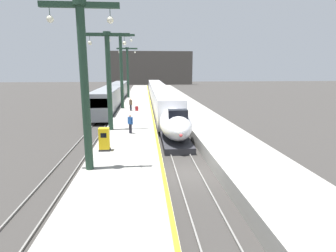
% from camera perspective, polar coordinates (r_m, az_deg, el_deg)
% --- Properties ---
extents(ground_plane, '(260.00, 260.00, 0.00)m').
position_cam_1_polar(ground_plane, '(17.83, 4.24, -9.98)').
color(ground_plane, '#33302D').
extents(platform_left, '(4.80, 110.00, 1.05)m').
position_cam_1_polar(platform_left, '(41.54, -6.76, 3.36)').
color(platform_left, gray).
rests_on(platform_left, ground).
extents(platform_right, '(4.80, 110.00, 1.05)m').
position_cam_1_polar(platform_right, '(42.07, 4.35, 3.51)').
color(platform_right, gray).
rests_on(platform_right, ground).
extents(platform_left_safety_stripe, '(0.20, 107.80, 0.01)m').
position_cam_1_polar(platform_left_safety_stripe, '(41.46, -3.62, 4.14)').
color(platform_left_safety_stripe, yellow).
rests_on(platform_left_safety_stripe, platform_left).
extents(rail_main_left, '(0.08, 110.00, 0.12)m').
position_cam_1_polar(rail_main_left, '(44.35, -2.37, 3.36)').
color(rail_main_left, slate).
rests_on(rail_main_left, ground).
extents(rail_main_right, '(0.08, 110.00, 0.12)m').
position_cam_1_polar(rail_main_right, '(44.45, -0.44, 3.39)').
color(rail_main_right, slate).
rests_on(rail_main_right, ground).
extents(rail_secondary_left, '(0.08, 110.00, 0.12)m').
position_cam_1_polar(rail_secondary_left, '(44.73, -12.81, 3.15)').
color(rail_secondary_left, slate).
rests_on(rail_secondary_left, ground).
extents(rail_secondary_right, '(0.08, 110.00, 0.12)m').
position_cam_1_polar(rail_secondary_right, '(44.55, -10.90, 3.20)').
color(rail_secondary_right, slate).
rests_on(rail_secondary_right, ground).
extents(highspeed_train_main, '(2.92, 57.53, 3.60)m').
position_cam_1_polar(highspeed_train_main, '(48.24, -1.73, 6.32)').
color(highspeed_train_main, silver).
rests_on(highspeed_train_main, ground).
extents(regional_train_adjacent, '(2.85, 36.60, 3.80)m').
position_cam_1_polar(regional_train_adjacent, '(50.33, -11.16, 6.54)').
color(regional_train_adjacent, gray).
rests_on(regional_train_adjacent, ground).
extents(station_column_near, '(4.00, 0.68, 9.00)m').
position_cam_1_polar(station_column_near, '(15.30, -17.28, 10.79)').
color(station_column_near, '#1E3828').
rests_on(station_column_near, platform_left).
extents(station_column_mid, '(4.00, 0.68, 8.78)m').
position_cam_1_polar(station_column_mid, '(25.41, -12.39, 11.01)').
color(station_column_mid, '#1E3828').
rests_on(station_column_mid, platform_left).
extents(station_column_far, '(4.00, 0.68, 10.41)m').
position_cam_1_polar(station_column_far, '(39.63, -9.81, 12.58)').
color(station_column_far, '#1E3828').
rests_on(station_column_far, platform_left).
extents(station_column_distant, '(4.00, 0.68, 9.68)m').
position_cam_1_polar(station_column_distant, '(54.79, -8.49, 11.99)').
color(station_column_distant, '#1E3828').
rests_on(station_column_distant, platform_left).
extents(passenger_near_edge, '(0.43, 0.43, 1.69)m').
position_cam_1_polar(passenger_near_edge, '(37.20, -7.84, 4.69)').
color(passenger_near_edge, '#23232D').
rests_on(passenger_near_edge, platform_left).
extents(passenger_mid_platform, '(0.47, 0.40, 1.69)m').
position_cam_1_polar(passenger_mid_platform, '(24.03, -7.93, 0.76)').
color(passenger_mid_platform, '#23232D').
rests_on(passenger_mid_platform, platform_left).
extents(rolling_suitcase, '(0.40, 0.22, 0.98)m').
position_cam_1_polar(rolling_suitcase, '(37.23, -6.58, 3.67)').
color(rolling_suitcase, maroon).
rests_on(rolling_suitcase, platform_left).
extents(ticket_machine_yellow, '(0.76, 0.62, 1.60)m').
position_cam_1_polar(ticket_machine_yellow, '(19.35, -13.23, -2.92)').
color(ticket_machine_yellow, yellow).
rests_on(ticket_machine_yellow, platform_left).
extents(terminus_back_wall, '(36.00, 2.00, 14.00)m').
position_cam_1_polar(terminus_back_wall, '(118.35, -3.74, 12.05)').
color(terminus_back_wall, '#4C4742').
rests_on(terminus_back_wall, ground).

